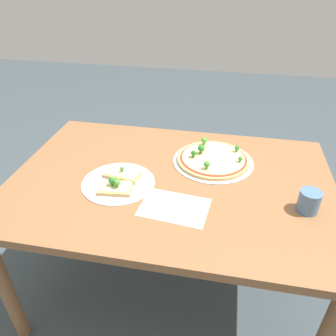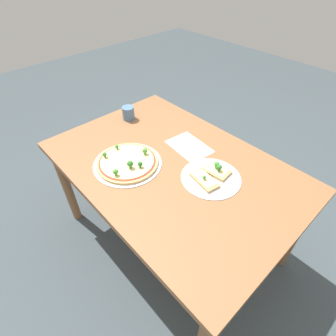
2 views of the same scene
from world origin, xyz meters
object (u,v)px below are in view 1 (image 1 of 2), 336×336
(drinking_cup, at_px, (309,201))
(pizza_tray_slice, at_px, (119,182))
(dining_table, at_px, (171,193))
(pizza_tray_whole, at_px, (213,159))

(drinking_cup, bearing_deg, pizza_tray_slice, 177.83)
(pizza_tray_slice, bearing_deg, dining_table, 20.28)
(drinking_cup, bearing_deg, dining_table, 168.95)
(pizza_tray_whole, distance_m, drinking_cup, 0.48)
(pizza_tray_whole, bearing_deg, dining_table, -133.08)
(dining_table, distance_m, pizza_tray_slice, 0.24)
(pizza_tray_slice, distance_m, drinking_cup, 0.76)
(dining_table, distance_m, drinking_cup, 0.57)
(pizza_tray_whole, height_order, pizza_tray_slice, pizza_tray_whole)
(dining_table, relative_size, drinking_cup, 15.79)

